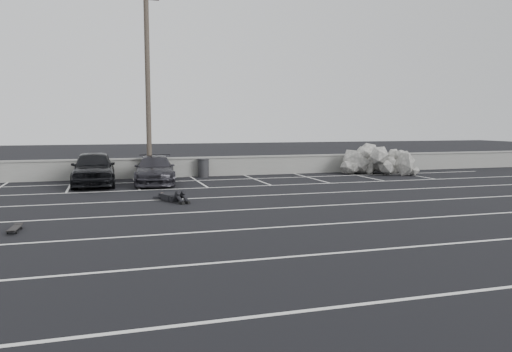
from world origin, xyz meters
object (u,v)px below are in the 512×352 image
object	(u,v)px
person	(169,194)
skateboard	(15,229)
trash_bin	(203,168)
car_left	(94,168)
riprap_pile	(378,164)
car_right	(155,170)
utility_pole	(148,83)

from	to	relation	value
person	skateboard	bearing A→B (deg)	-159.33
trash_bin	person	size ratio (longest dim) A/B	0.39
car_left	riprap_pile	bearing A→B (deg)	4.50
car_right	skateboard	distance (m)	10.82
utility_pole	trash_bin	size ratio (longest dim) A/B	9.73
car_right	car_left	bearing A→B (deg)	-178.12
car_right	riprap_pile	xyz separation A→B (m)	(12.85, 1.28, -0.13)
car_right	trash_bin	distance (m)	3.57
car_right	riprap_pile	bearing A→B (deg)	11.23
person	skateboard	world-z (taller)	person
car_right	trash_bin	size ratio (longest dim) A/B	4.59
utility_pole	person	bearing A→B (deg)	-89.53
trash_bin	car_left	bearing A→B (deg)	-159.84
trash_bin	riprap_pile	world-z (taller)	riprap_pile
utility_pole	trash_bin	distance (m)	5.26
car_right	skateboard	xyz separation A→B (m)	(-4.62, -9.76, -0.58)
utility_pole	skateboard	world-z (taller)	utility_pole
utility_pole	car_left	bearing A→B (deg)	-147.31
car_right	person	size ratio (longest dim) A/B	1.77
riprap_pile	person	size ratio (longest dim) A/B	1.89
person	riprap_pile	bearing A→B (deg)	5.46
car_right	utility_pole	world-z (taller)	utility_pole
utility_pole	riprap_pile	world-z (taller)	utility_pole
car_left	person	world-z (taller)	car_left
skateboard	person	bearing A→B (deg)	46.55
riprap_pile	trash_bin	bearing A→B (deg)	174.61
trash_bin	skateboard	bearing A→B (deg)	-121.70
skateboard	car_left	bearing A→B (deg)	83.20
riprap_pile	skateboard	size ratio (longest dim) A/B	5.54
trash_bin	riprap_pile	xyz separation A→B (m)	(10.07, -0.95, 0.03)
riprap_pile	person	bearing A→B (deg)	-152.29
trash_bin	skateboard	size ratio (longest dim) A/B	1.13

